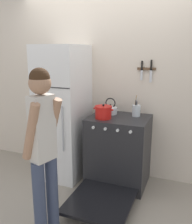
{
  "coord_description": "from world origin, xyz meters",
  "views": [
    {
      "loc": [
        1.15,
        -3.29,
        1.76
      ],
      "look_at": [
        0.04,
        -0.46,
        1.0
      ],
      "focal_mm": 40.0,
      "sensor_mm": 36.0,
      "label": 1
    }
  ],
  "objects_px": {
    "refrigerator": "(63,113)",
    "dutch_oven_pot": "(103,112)",
    "tea_kettle": "(111,109)",
    "stove_range": "(118,152)",
    "person": "(43,146)",
    "utensil_jar": "(136,110)"
  },
  "relations": [
    {
      "from": "refrigerator",
      "to": "dutch_oven_pot",
      "type": "distance_m",
      "value": 0.63
    },
    {
      "from": "dutch_oven_pot",
      "to": "tea_kettle",
      "type": "bearing_deg",
      "value": 86.84
    },
    {
      "from": "dutch_oven_pot",
      "to": "tea_kettle",
      "type": "height_order",
      "value": "tea_kettle"
    },
    {
      "from": "stove_range",
      "to": "person",
      "type": "xyz_separation_m",
      "value": [
        -0.35,
        -1.17,
        0.47
      ]
    },
    {
      "from": "stove_range",
      "to": "dutch_oven_pot",
      "type": "distance_m",
      "value": 0.58
    },
    {
      "from": "stove_range",
      "to": "dutch_oven_pot",
      "type": "xyz_separation_m",
      "value": [
        -0.17,
        -0.08,
        0.54
      ]
    },
    {
      "from": "tea_kettle",
      "to": "utensil_jar",
      "type": "xyz_separation_m",
      "value": [
        0.35,
        0.01,
        0.02
      ]
    },
    {
      "from": "dutch_oven_pot",
      "to": "person",
      "type": "xyz_separation_m",
      "value": [
        -0.18,
        -1.09,
        -0.08
      ]
    },
    {
      "from": "refrigerator",
      "to": "stove_range",
      "type": "bearing_deg",
      "value": -0.43
    },
    {
      "from": "tea_kettle",
      "to": "person",
      "type": "relative_size",
      "value": 0.14
    },
    {
      "from": "dutch_oven_pot",
      "to": "utensil_jar",
      "type": "relative_size",
      "value": 0.95
    },
    {
      "from": "refrigerator",
      "to": "dutch_oven_pot",
      "type": "relative_size",
      "value": 7.03
    },
    {
      "from": "refrigerator",
      "to": "dutch_oven_pot",
      "type": "bearing_deg",
      "value": -8.3
    },
    {
      "from": "refrigerator",
      "to": "utensil_jar",
      "type": "height_order",
      "value": "refrigerator"
    },
    {
      "from": "dutch_oven_pot",
      "to": "utensil_jar",
      "type": "xyz_separation_m",
      "value": [
        0.36,
        0.25,
        -0.0
      ]
    },
    {
      "from": "stove_range",
      "to": "tea_kettle",
      "type": "xyz_separation_m",
      "value": [
        -0.16,
        0.16,
        0.53
      ]
    },
    {
      "from": "dutch_oven_pot",
      "to": "utensil_jar",
      "type": "height_order",
      "value": "utensil_jar"
    },
    {
      "from": "refrigerator",
      "to": "person",
      "type": "bearing_deg",
      "value": -69.47
    },
    {
      "from": "dutch_oven_pot",
      "to": "person",
      "type": "bearing_deg",
      "value": -99.25
    },
    {
      "from": "person",
      "to": "stove_range",
      "type": "bearing_deg",
      "value": -0.51
    },
    {
      "from": "tea_kettle",
      "to": "utensil_jar",
      "type": "relative_size",
      "value": 0.83
    },
    {
      "from": "dutch_oven_pot",
      "to": "tea_kettle",
      "type": "distance_m",
      "value": 0.25
    }
  ]
}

